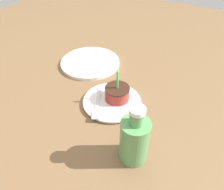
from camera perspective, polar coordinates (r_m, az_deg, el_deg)
The scene contains 6 objects.
ground_plane at distance 0.82m, azimuth 2.36°, elevation -3.10°, with size 2.40×2.40×0.04m.
plate at distance 0.80m, azimuth 0.00°, elevation -1.72°, with size 0.21×0.21×0.01m.
cake_slice at distance 0.79m, azimuth 1.41°, elevation 0.56°, with size 0.09×0.09×0.13m.
fork at distance 0.78m, azimuth -3.82°, elevation -2.39°, with size 0.17×0.09×0.00m.
bottle at distance 0.60m, azimuth 5.85°, elevation -11.43°, with size 0.08×0.08×0.19m.
side_plate at distance 1.02m, azimuth -5.71°, elevation 8.45°, with size 0.27×0.27×0.01m.
Camera 1 is at (-0.54, -0.25, 0.55)m, focal length 35.00 mm.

